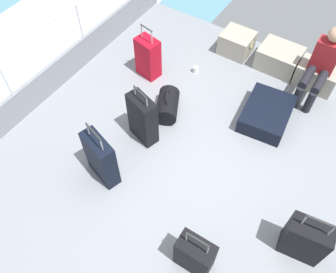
{
  "coord_description": "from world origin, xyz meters",
  "views": [
    {
      "loc": [
        1.24,
        -2.21,
        3.84
      ],
      "look_at": [
        -0.18,
        -0.03,
        0.25
      ],
      "focal_mm": 37.63,
      "sensor_mm": 36.0,
      "label": 1
    }
  ],
  "objects_px": {
    "suitcase_3": "(305,239)",
    "duffel_bag": "(168,105)",
    "suitcase_0": "(195,255)",
    "suitcase_4": "(101,159)",
    "cargo_crate_2": "(317,76)",
    "suitcase_2": "(267,114)",
    "paper_cup": "(195,69)",
    "passenger_seated": "(321,64)",
    "cargo_crate_1": "(279,58)",
    "suitcase_1": "(148,57)",
    "cargo_crate_0": "(237,43)",
    "suitcase_5": "(143,119)"
  },
  "relations": [
    {
      "from": "suitcase_0",
      "to": "cargo_crate_0",
      "type": "bearing_deg",
      "value": 109.46
    },
    {
      "from": "passenger_seated",
      "to": "suitcase_5",
      "type": "relative_size",
      "value": 1.23
    },
    {
      "from": "suitcase_0",
      "to": "suitcase_5",
      "type": "bearing_deg",
      "value": 142.55
    },
    {
      "from": "suitcase_2",
      "to": "paper_cup",
      "type": "height_order",
      "value": "suitcase_2"
    },
    {
      "from": "passenger_seated",
      "to": "cargo_crate_2",
      "type": "bearing_deg",
      "value": 90.0
    },
    {
      "from": "suitcase_2",
      "to": "paper_cup",
      "type": "bearing_deg",
      "value": 167.6
    },
    {
      "from": "suitcase_4",
      "to": "paper_cup",
      "type": "relative_size",
      "value": 8.92
    },
    {
      "from": "suitcase_3",
      "to": "passenger_seated",
      "type": "bearing_deg",
      "value": 106.98
    },
    {
      "from": "suitcase_2",
      "to": "passenger_seated",
      "type": "bearing_deg",
      "value": 68.41
    },
    {
      "from": "suitcase_5",
      "to": "suitcase_1",
      "type": "bearing_deg",
      "value": 121.88
    },
    {
      "from": "cargo_crate_1",
      "to": "suitcase_1",
      "type": "bearing_deg",
      "value": -142.49
    },
    {
      "from": "cargo_crate_2",
      "to": "cargo_crate_0",
      "type": "bearing_deg",
      "value": 178.88
    },
    {
      "from": "cargo_crate_2",
      "to": "suitcase_4",
      "type": "relative_size",
      "value": 0.69
    },
    {
      "from": "cargo_crate_0",
      "to": "cargo_crate_1",
      "type": "height_order",
      "value": "cargo_crate_0"
    },
    {
      "from": "suitcase_5",
      "to": "duffel_bag",
      "type": "bearing_deg",
      "value": 85.51
    },
    {
      "from": "suitcase_1",
      "to": "suitcase_4",
      "type": "height_order",
      "value": "suitcase_4"
    },
    {
      "from": "suitcase_3",
      "to": "suitcase_1",
      "type": "bearing_deg",
      "value": 155.15
    },
    {
      "from": "cargo_crate_0",
      "to": "duffel_bag",
      "type": "distance_m",
      "value": 1.69
    },
    {
      "from": "cargo_crate_0",
      "to": "paper_cup",
      "type": "bearing_deg",
      "value": -111.92
    },
    {
      "from": "cargo_crate_0",
      "to": "passenger_seated",
      "type": "distance_m",
      "value": 1.39
    },
    {
      "from": "cargo_crate_2",
      "to": "suitcase_5",
      "type": "bearing_deg",
      "value": -126.09
    },
    {
      "from": "suitcase_0",
      "to": "duffel_bag",
      "type": "bearing_deg",
      "value": 130.69
    },
    {
      "from": "suitcase_0",
      "to": "suitcase_4",
      "type": "xyz_separation_m",
      "value": [
        -1.48,
        0.33,
        0.09
      ]
    },
    {
      "from": "suitcase_1",
      "to": "cargo_crate_1",
      "type": "bearing_deg",
      "value": 37.51
    },
    {
      "from": "cargo_crate_0",
      "to": "suitcase_0",
      "type": "height_order",
      "value": "suitcase_0"
    },
    {
      "from": "cargo_crate_0",
      "to": "suitcase_1",
      "type": "height_order",
      "value": "suitcase_1"
    },
    {
      "from": "passenger_seated",
      "to": "paper_cup",
      "type": "relative_size",
      "value": 10.55
    },
    {
      "from": "cargo_crate_0",
      "to": "cargo_crate_2",
      "type": "xyz_separation_m",
      "value": [
        1.32,
        -0.03,
        -0.0
      ]
    },
    {
      "from": "cargo_crate_2",
      "to": "suitcase_2",
      "type": "bearing_deg",
      "value": -108.09
    },
    {
      "from": "passenger_seated",
      "to": "suitcase_3",
      "type": "distance_m",
      "value": 2.45
    },
    {
      "from": "suitcase_5",
      "to": "cargo_crate_2",
      "type": "bearing_deg",
      "value": 53.91
    },
    {
      "from": "suitcase_3",
      "to": "duffel_bag",
      "type": "height_order",
      "value": "suitcase_3"
    },
    {
      "from": "paper_cup",
      "to": "suitcase_0",
      "type": "bearing_deg",
      "value": -59.86
    },
    {
      "from": "suitcase_2",
      "to": "suitcase_4",
      "type": "bearing_deg",
      "value": -124.63
    },
    {
      "from": "cargo_crate_1",
      "to": "suitcase_0",
      "type": "relative_size",
      "value": 0.93
    },
    {
      "from": "cargo_crate_0",
      "to": "passenger_seated",
      "type": "xyz_separation_m",
      "value": [
        1.32,
        -0.2,
        0.37
      ]
    },
    {
      "from": "passenger_seated",
      "to": "suitcase_2",
      "type": "distance_m",
      "value": 1.0
    },
    {
      "from": "suitcase_3",
      "to": "duffel_bag",
      "type": "bearing_deg",
      "value": 159.18
    },
    {
      "from": "suitcase_4",
      "to": "duffel_bag",
      "type": "xyz_separation_m",
      "value": [
        0.11,
        1.27,
        -0.2
      ]
    },
    {
      "from": "suitcase_5",
      "to": "paper_cup",
      "type": "distance_m",
      "value": 1.47
    },
    {
      "from": "suitcase_0",
      "to": "duffel_bag",
      "type": "xyz_separation_m",
      "value": [
        -1.38,
        1.6,
        -0.11
      ]
    },
    {
      "from": "passenger_seated",
      "to": "suitcase_5",
      "type": "height_order",
      "value": "passenger_seated"
    },
    {
      "from": "cargo_crate_2",
      "to": "paper_cup",
      "type": "height_order",
      "value": "cargo_crate_2"
    },
    {
      "from": "suitcase_0",
      "to": "suitcase_2",
      "type": "relative_size",
      "value": 0.83
    },
    {
      "from": "suitcase_1",
      "to": "suitcase_0",
      "type": "bearing_deg",
      "value": -45.71
    },
    {
      "from": "cargo_crate_1",
      "to": "passenger_seated",
      "type": "relative_size",
      "value": 0.62
    },
    {
      "from": "cargo_crate_0",
      "to": "cargo_crate_2",
      "type": "bearing_deg",
      "value": -1.12
    },
    {
      "from": "cargo_crate_1",
      "to": "passenger_seated",
      "type": "xyz_separation_m",
      "value": [
        0.62,
        -0.25,
        0.37
      ]
    },
    {
      "from": "cargo_crate_0",
      "to": "duffel_bag",
      "type": "height_order",
      "value": "duffel_bag"
    },
    {
      "from": "passenger_seated",
      "to": "suitcase_1",
      "type": "height_order",
      "value": "passenger_seated"
    }
  ]
}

